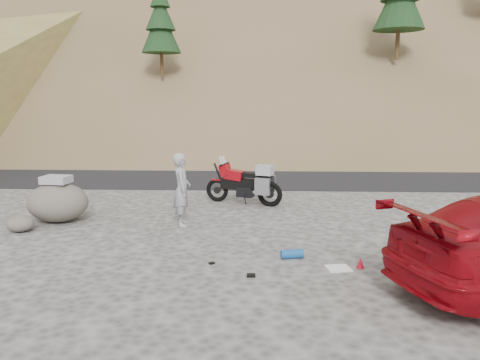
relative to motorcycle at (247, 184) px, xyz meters
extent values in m
plane|color=#484542|center=(-0.57, -3.52, -0.62)|extent=(140.00, 140.00, 0.00)
cube|color=black|center=(-0.57, 5.48, -0.62)|extent=(120.00, 7.00, 0.05)
cube|color=brown|center=(1.43, 26.48, 7.38)|extent=(110.00, 51.90, 46.72)
cube|color=brown|center=(1.43, 26.48, 7.68)|extent=(110.00, 43.28, 36.46)
cube|color=brown|center=(1.43, 46.48, 13.38)|extent=(120.00, 40.00, 30.00)
cylinder|color=#3A2915|center=(-4.57, 10.48, 4.28)|extent=(0.17, 0.17, 1.40)
cone|color=black|center=(-4.57, 10.48, 5.83)|extent=(2.00, 2.00, 2.25)
cone|color=black|center=(-4.57, 10.48, 6.68)|extent=(1.50, 1.50, 1.76)
cylinder|color=#3A2915|center=(7.43, 11.48, 5.33)|extent=(0.22, 0.22, 1.82)
cone|color=black|center=(7.43, 11.48, 7.34)|extent=(2.60, 2.60, 2.92)
torus|color=black|center=(-0.91, 0.31, -0.26)|extent=(0.72, 0.35, 0.72)
cylinder|color=black|center=(-0.91, 0.31, -0.26)|extent=(0.23, 0.13, 0.22)
torus|color=black|center=(0.68, -0.23, -0.26)|extent=(0.77, 0.39, 0.76)
cylinder|color=black|center=(0.68, -0.23, -0.26)|extent=(0.25, 0.16, 0.24)
cylinder|color=black|center=(-0.83, 0.28, 0.14)|extent=(0.41, 0.19, 0.88)
cylinder|color=black|center=(-0.69, 0.23, 0.56)|extent=(0.26, 0.65, 0.05)
cube|color=black|center=(-0.14, 0.05, -0.02)|extent=(1.32, 0.66, 0.33)
cube|color=black|center=(-0.04, 0.01, -0.24)|extent=(0.57, 0.46, 0.30)
cube|color=maroon|center=(-0.38, 0.13, 0.25)|extent=(0.64, 0.49, 0.34)
cube|color=maroon|center=(-0.65, 0.22, 0.38)|extent=(0.43, 0.45, 0.38)
cube|color=silver|center=(-0.73, 0.25, 0.67)|extent=(0.22, 0.35, 0.28)
cube|color=black|center=(0.12, -0.04, 0.27)|extent=(0.64, 0.42, 0.13)
cube|color=black|center=(0.51, -0.17, 0.23)|extent=(0.42, 0.31, 0.11)
cube|color=#B6B5BA|center=(0.46, -0.45, 0.01)|extent=(0.45, 0.26, 0.49)
cube|color=#B6B5BA|center=(0.64, 0.08, 0.01)|extent=(0.45, 0.26, 0.49)
cube|color=#9D9CA2|center=(0.53, -0.18, 0.45)|extent=(0.55, 0.50, 0.28)
cube|color=maroon|center=(-0.91, 0.31, 0.07)|extent=(0.35, 0.23, 0.04)
cylinder|color=black|center=(-0.05, -0.19, -0.42)|extent=(0.10, 0.22, 0.40)
cylinder|color=#B6B5BA|center=(0.43, -0.30, -0.18)|extent=(0.50, 0.25, 0.14)
imported|color=#9D9CA2|center=(-1.55, -2.35, -0.62)|extent=(0.53, 0.72, 1.82)
ellipsoid|color=#565049|center=(-4.80, -2.12, -0.11)|extent=(1.89, 1.75, 1.00)
cube|color=#9D9CA2|center=(-4.80, -2.12, 0.48)|extent=(0.71, 0.58, 0.18)
ellipsoid|color=#565049|center=(-5.33, -3.06, -0.42)|extent=(0.82, 0.78, 0.39)
cube|color=white|center=(1.85, -5.22, -0.61)|extent=(0.50, 0.46, 0.01)
cylinder|color=#195196|center=(1.02, -4.70, -0.52)|extent=(0.48, 0.26, 0.18)
cone|color=#B10B1E|center=(2.27, -5.18, -0.52)|extent=(0.18, 0.18, 0.20)
cube|color=black|center=(0.22, -5.68, -0.59)|extent=(0.16, 0.11, 0.04)
cube|color=black|center=(-0.55, -5.08, -0.60)|extent=(0.13, 0.13, 0.03)
camera|label=1|loc=(0.33, -13.63, 2.59)|focal=35.00mm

